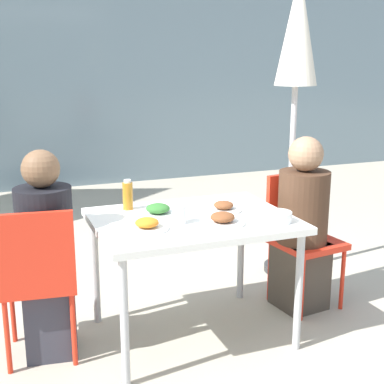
{
  "coord_description": "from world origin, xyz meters",
  "views": [
    {
      "loc": [
        -1.05,
        -2.74,
        1.62
      ],
      "look_at": [
        0.0,
        0.0,
        0.89
      ],
      "focal_mm": 50.0,
      "sensor_mm": 36.0,
      "label": 1
    }
  ],
  "objects_px": {
    "person_right": "(302,228)",
    "bottle": "(128,195)",
    "person_left": "(47,259)",
    "salad_bowl": "(277,217)",
    "closed_umbrella": "(297,53)",
    "chair_left": "(37,273)",
    "drinking_cup": "(179,214)",
    "chair_right": "(300,228)"
  },
  "relations": [
    {
      "from": "person_right",
      "to": "bottle",
      "type": "distance_m",
      "value": 1.16
    },
    {
      "from": "person_left",
      "to": "salad_bowl",
      "type": "relative_size",
      "value": 7.28
    },
    {
      "from": "closed_umbrella",
      "to": "bottle",
      "type": "xyz_separation_m",
      "value": [
        -1.36,
        -0.37,
        -0.84
      ]
    },
    {
      "from": "chair_left",
      "to": "bottle",
      "type": "height_order",
      "value": "bottle"
    },
    {
      "from": "drinking_cup",
      "to": "bottle",
      "type": "bearing_deg",
      "value": 116.84
    },
    {
      "from": "closed_umbrella",
      "to": "drinking_cup",
      "type": "relative_size",
      "value": 20.98
    },
    {
      "from": "chair_left",
      "to": "person_left",
      "type": "distance_m",
      "value": 0.1
    },
    {
      "from": "chair_right",
      "to": "closed_umbrella",
      "type": "height_order",
      "value": "closed_umbrella"
    },
    {
      "from": "closed_umbrella",
      "to": "bottle",
      "type": "bearing_deg",
      "value": -164.66
    },
    {
      "from": "chair_left",
      "to": "salad_bowl",
      "type": "height_order",
      "value": "chair_left"
    },
    {
      "from": "person_right",
      "to": "closed_umbrella",
      "type": "distance_m",
      "value": 1.28
    },
    {
      "from": "chair_left",
      "to": "drinking_cup",
      "type": "height_order",
      "value": "chair_left"
    },
    {
      "from": "chair_left",
      "to": "bottle",
      "type": "distance_m",
      "value": 0.7
    },
    {
      "from": "chair_right",
      "to": "person_right",
      "type": "bearing_deg",
      "value": 57.99
    },
    {
      "from": "person_left",
      "to": "bottle",
      "type": "relative_size",
      "value": 6.35
    },
    {
      "from": "chair_left",
      "to": "salad_bowl",
      "type": "relative_size",
      "value": 5.49
    },
    {
      "from": "chair_right",
      "to": "drinking_cup",
      "type": "height_order",
      "value": "chair_right"
    },
    {
      "from": "salad_bowl",
      "to": "closed_umbrella",
      "type": "bearing_deg",
      "value": 54.96
    },
    {
      "from": "chair_right",
      "to": "chair_left",
      "type": "bearing_deg",
      "value": -2.03
    },
    {
      "from": "person_left",
      "to": "chair_right",
      "type": "bearing_deg",
      "value": 10.24
    },
    {
      "from": "person_right",
      "to": "closed_umbrella",
      "type": "bearing_deg",
      "value": -121.09
    },
    {
      "from": "chair_left",
      "to": "chair_right",
      "type": "relative_size",
      "value": 1.0
    },
    {
      "from": "closed_umbrella",
      "to": "person_right",
      "type": "bearing_deg",
      "value": -113.76
    },
    {
      "from": "chair_right",
      "to": "bottle",
      "type": "relative_size",
      "value": 4.79
    },
    {
      "from": "chair_right",
      "to": "drinking_cup",
      "type": "relative_size",
      "value": 8.23
    },
    {
      "from": "person_left",
      "to": "bottle",
      "type": "xyz_separation_m",
      "value": [
        0.51,
        0.19,
        0.27
      ]
    },
    {
      "from": "chair_left",
      "to": "closed_umbrella",
      "type": "bearing_deg",
      "value": 25.58
    },
    {
      "from": "chair_left",
      "to": "chair_right",
      "type": "bearing_deg",
      "value": 12.56
    },
    {
      "from": "drinking_cup",
      "to": "salad_bowl",
      "type": "xyz_separation_m",
      "value": [
        0.52,
        -0.17,
        -0.02
      ]
    },
    {
      "from": "chair_right",
      "to": "person_right",
      "type": "relative_size",
      "value": 0.76
    },
    {
      "from": "closed_umbrella",
      "to": "salad_bowl",
      "type": "bearing_deg",
      "value": -125.04
    },
    {
      "from": "closed_umbrella",
      "to": "salad_bowl",
      "type": "xyz_separation_m",
      "value": [
        -0.65,
        -0.92,
        -0.9
      ]
    },
    {
      "from": "person_left",
      "to": "closed_umbrella",
      "type": "xyz_separation_m",
      "value": [
        1.87,
        0.57,
        1.11
      ]
    },
    {
      "from": "person_left",
      "to": "chair_left",
      "type": "bearing_deg",
      "value": -122.01
    },
    {
      "from": "closed_umbrella",
      "to": "bottle",
      "type": "height_order",
      "value": "closed_umbrella"
    },
    {
      "from": "person_left",
      "to": "closed_umbrella",
      "type": "relative_size",
      "value": 0.52
    },
    {
      "from": "person_right",
      "to": "closed_umbrella",
      "type": "xyz_separation_m",
      "value": [
        0.25,
        0.57,
        1.12
      ]
    },
    {
      "from": "person_left",
      "to": "salad_bowl",
      "type": "xyz_separation_m",
      "value": [
        1.23,
        -0.36,
        0.21
      ]
    },
    {
      "from": "chair_right",
      "to": "person_right",
      "type": "xyz_separation_m",
      "value": [
        -0.04,
        -0.09,
        0.03
      ]
    },
    {
      "from": "person_left",
      "to": "drinking_cup",
      "type": "distance_m",
      "value": 0.77
    },
    {
      "from": "drinking_cup",
      "to": "closed_umbrella",
      "type": "bearing_deg",
      "value": 32.81
    },
    {
      "from": "bottle",
      "to": "drinking_cup",
      "type": "bearing_deg",
      "value": -63.16
    }
  ]
}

